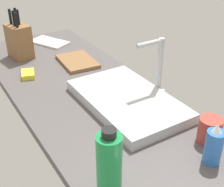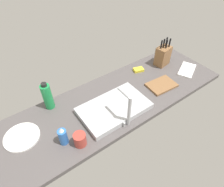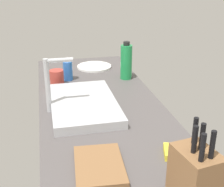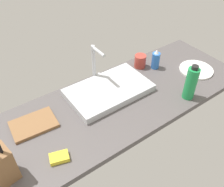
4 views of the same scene
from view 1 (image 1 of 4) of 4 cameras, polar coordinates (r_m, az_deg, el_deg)
The scene contains 10 objects.
countertop_slab at distance 131.05cm, azimuth -2.40°, elevation -2.31°, with size 189.22×60.08×3.50cm, color #514C4C.
sink_basin at distance 127.44cm, azimuth 2.79°, elevation -1.30°, with size 50.51×30.67×4.23cm, color #B7BABF.
faucet at distance 129.45cm, azimuth 8.32°, elevation 5.43°, with size 5.50×13.33×25.72cm.
knife_block at distance 176.29cm, azimuth -16.62°, elevation 9.23°, with size 14.70×11.70×25.85cm.
cutting_board at distance 166.08cm, azimuth -6.35°, elevation 5.87°, with size 23.63×16.43×1.80cm, color brown.
soap_bottle at distance 102.14cm, azimuth 18.11°, elevation -9.10°, with size 5.59×5.59×14.37cm.
water_bottle at distance 83.93cm, azimuth -0.52°, elevation -13.28°, with size 6.94×6.94×22.79cm.
dish_towel at distance 195.78cm, azimuth -11.37°, elevation 9.17°, with size 22.92×12.20×1.20cm, color white.
coffee_mug at distance 111.52cm, azimuth 17.43°, elevation -6.42°, with size 8.00×8.00×9.10cm, color #B23D33.
dish_sponge at distance 155.95cm, azimuth -15.11°, elevation 3.43°, with size 9.00×6.00×2.40cm, color yellow.
Camera 1 is at (97.00, -53.69, 71.63)cm, focal length 49.99 mm.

